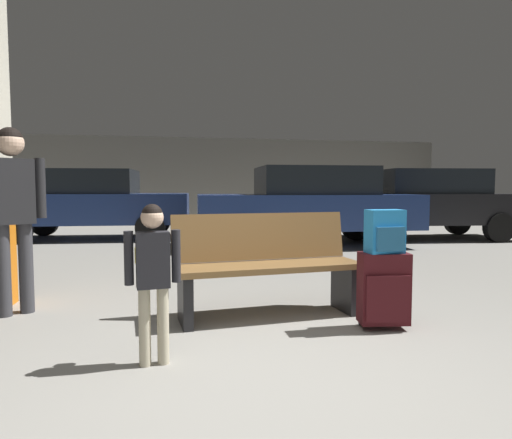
% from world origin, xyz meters
% --- Properties ---
extents(ground_plane, '(18.00, 18.00, 0.10)m').
position_xyz_m(ground_plane, '(0.00, 4.00, -0.05)').
color(ground_plane, gray).
extents(garage_back_wall, '(18.00, 0.12, 2.80)m').
position_xyz_m(garage_back_wall, '(0.00, 12.86, 1.40)').
color(garage_back_wall, slate).
rests_on(garage_back_wall, ground_plane).
extents(bench, '(1.65, 0.69, 0.89)m').
position_xyz_m(bench, '(0.31, 1.41, 0.44)').
color(bench, brown).
rests_on(bench, ground_plane).
extents(suitcase, '(0.40, 0.28, 0.60)m').
position_xyz_m(suitcase, '(1.14, 0.87, 0.32)').
color(suitcase, '#471419').
rests_on(suitcase, ground_plane).
extents(backpack_bright, '(0.28, 0.20, 0.34)m').
position_xyz_m(backpack_bright, '(1.14, 0.87, 0.77)').
color(backpack_bright, '#268CD8').
rests_on(backpack_bright, suitcase).
extents(child, '(0.34, 0.20, 1.02)m').
position_xyz_m(child, '(-0.62, 0.47, 0.63)').
color(child, beige).
rests_on(child, ground_plane).
extents(adult, '(0.48, 0.35, 1.63)m').
position_xyz_m(adult, '(-1.86, 1.84, 1.01)').
color(adult, '#38383D').
rests_on(adult, ground_plane).
extents(parked_car_far, '(4.20, 2.00, 1.51)m').
position_xyz_m(parked_car_far, '(-2.22, 7.90, 0.81)').
color(parked_car_far, navy).
rests_on(parked_car_far, ground_plane).
extents(parked_car_near, '(4.17, 1.94, 1.51)m').
position_xyz_m(parked_car_near, '(2.07, 5.84, 0.81)').
color(parked_car_near, navy).
rests_on(parked_car_near, ground_plane).
extents(parked_car_side, '(4.26, 2.12, 1.51)m').
position_xyz_m(parked_car_side, '(4.92, 6.59, 0.81)').
color(parked_car_side, black).
rests_on(parked_car_side, ground_plane).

